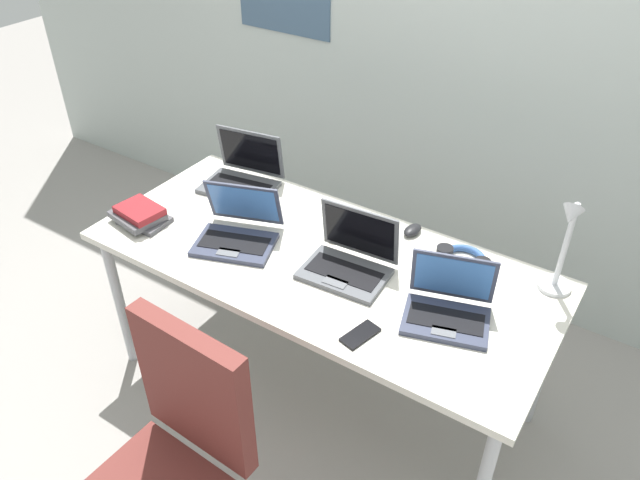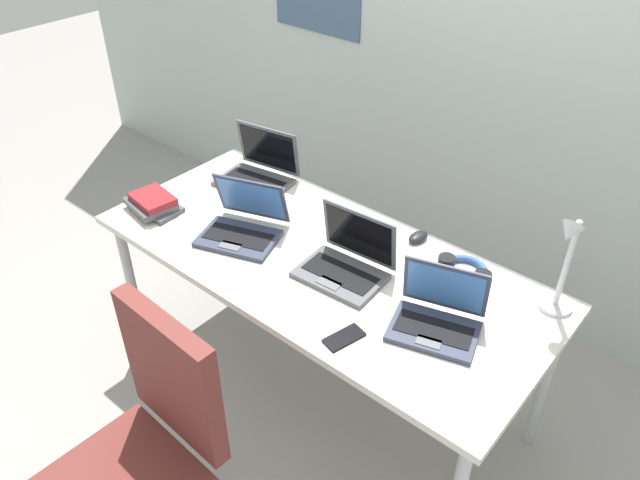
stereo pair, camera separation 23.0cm
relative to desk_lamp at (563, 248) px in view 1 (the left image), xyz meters
name	(u,v)px [view 1 (the left image)]	position (x,y,z in m)	size (l,w,h in m)	color
ground_plane	(320,386)	(-0.80, -0.28, -0.94)	(12.00, 12.00, 0.00)	gray
wall_back	(453,34)	(-0.80, 0.82, 0.36)	(6.00, 0.13, 2.60)	#B2BCB7
desk	(320,268)	(-0.80, -0.28, -0.25)	(1.80, 0.80, 0.74)	silver
desk_lamp	(563,248)	(0.00, 0.00, 0.00)	(0.12, 0.18, 0.40)	silver
laptop_front_left	(242,176)	(-1.38, -0.02, -0.15)	(0.36, 0.30, 0.24)	#515459
laptop_near_mouse	(349,261)	(-0.67, -0.29, -0.15)	(0.33, 0.27, 0.23)	#515459
laptop_mid_desk	(448,307)	(-0.26, -0.32, -0.15)	(0.34, 0.30, 0.21)	#33384C
laptop_back_right	(237,231)	(-1.13, -0.36, -0.15)	(0.38, 0.36, 0.22)	#33384C
computer_mouse	(413,230)	(-0.57, 0.06, -0.18)	(0.06, 0.10, 0.03)	black
cell_phone	(360,335)	(-0.46, -0.56, -0.19)	(0.06, 0.14, 0.01)	black
headphones	(463,259)	(-0.33, -0.01, -0.18)	(0.21, 0.18, 0.04)	#335999
pill_bottle	(332,228)	(-0.83, -0.14, -0.16)	(0.04, 0.04, 0.08)	gold
book_stack	(140,215)	(-1.55, -0.49, -0.16)	(0.24, 0.19, 0.07)	#4C4C51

